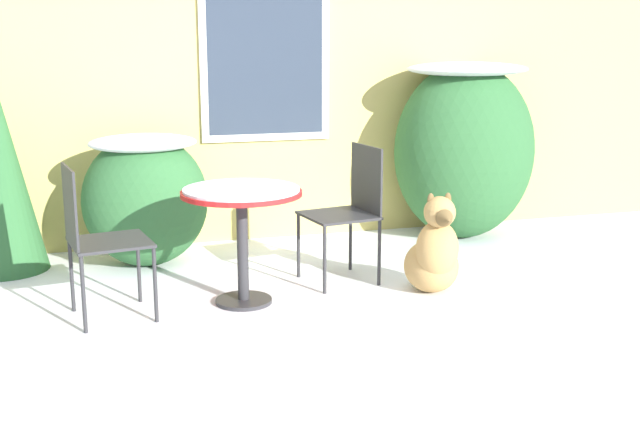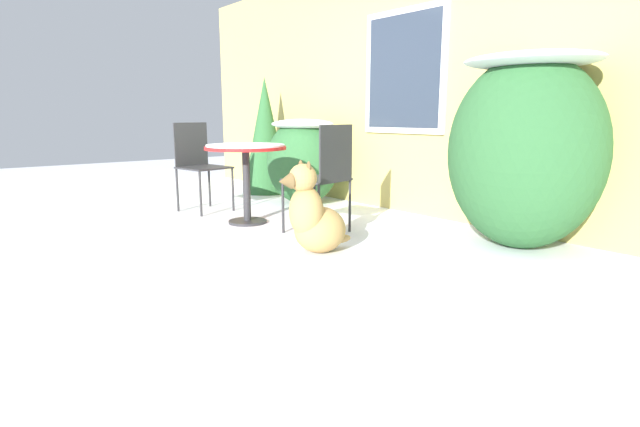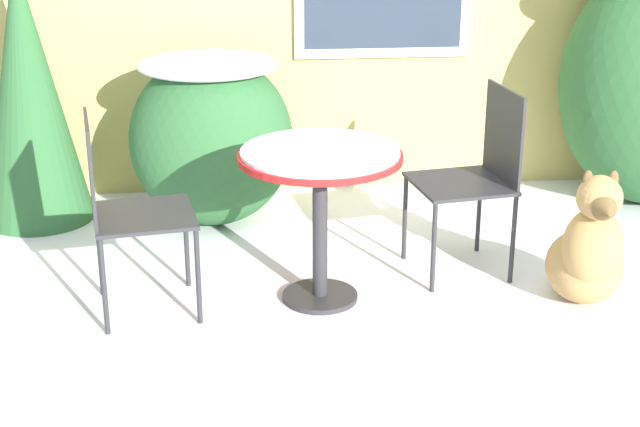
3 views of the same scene
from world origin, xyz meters
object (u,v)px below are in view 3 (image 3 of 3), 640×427
at_px(patio_chair_far_side, 125,205).
at_px(dog, 588,253).
at_px(patio_table, 320,177).
at_px(patio_chair_near_table, 476,171).

bearing_deg(patio_chair_far_side, dog, -102.85).
height_order(patio_table, patio_chair_near_table, patio_chair_near_table).
bearing_deg(patio_chair_near_table, patio_chair_far_side, -88.67).
bearing_deg(patio_table, patio_chair_far_side, -177.02).
bearing_deg(dog, patio_chair_near_table, 141.18).
bearing_deg(dog, patio_chair_far_side, -176.02).
height_order(patio_chair_near_table, patio_chair_far_side, same).
distance_m(patio_chair_far_side, dog, 2.19).
bearing_deg(patio_chair_far_side, patio_table, -96.50).
relative_size(patio_table, patio_chair_near_table, 0.81).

